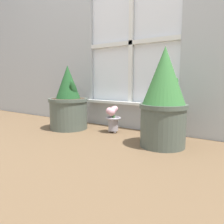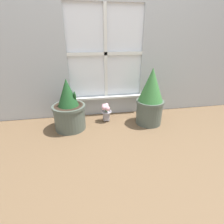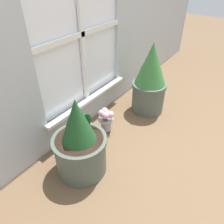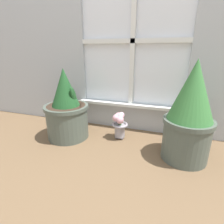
{
  "view_description": "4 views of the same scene",
  "coord_description": "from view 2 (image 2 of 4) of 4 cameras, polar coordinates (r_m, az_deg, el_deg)",
  "views": [
    {
      "loc": [
        0.97,
        -1.18,
        0.43
      ],
      "look_at": [
        0.03,
        0.17,
        0.19
      ],
      "focal_mm": 35.0,
      "sensor_mm": 36.0,
      "label": 1
    },
    {
      "loc": [
        -0.29,
        -1.57,
        0.98
      ],
      "look_at": [
        0.03,
        0.25,
        0.13
      ],
      "focal_mm": 28.0,
      "sensor_mm": 36.0,
      "label": 2
    },
    {
      "loc": [
        -1.15,
        -0.55,
        1.19
      ],
      "look_at": [
        -0.07,
        0.21,
        0.25
      ],
      "focal_mm": 35.0,
      "sensor_mm": 36.0,
      "label": 3
    },
    {
      "loc": [
        0.31,
        -0.94,
        0.69
      ],
      "look_at": [
        -0.07,
        0.2,
        0.26
      ],
      "focal_mm": 28.0,
      "sensor_mm": 36.0,
      "label": 4
    }
  ],
  "objects": [
    {
      "name": "ground_plane",
      "position": [
        1.87,
        0.44,
        -6.9
      ],
      "size": [
        10.0,
        10.0,
        0.0
      ],
      "primitive_type": "plane",
      "color": "brown"
    },
    {
      "name": "wall_with_window",
      "position": [
        2.13,
        -2.41,
        32.53
      ],
      "size": [
        4.4,
        0.1,
        2.5
      ],
      "color": "#B2B7BC",
      "rests_on": "ground_plane"
    },
    {
      "name": "potted_plant_left",
      "position": [
        1.92,
        -13.86,
        0.85
      ],
      "size": [
        0.35,
        0.35,
        0.56
      ],
      "color": "#4C564C",
      "rests_on": "ground_plane"
    },
    {
      "name": "potted_plant_right",
      "position": [
        1.99,
        12.43,
        4.45
      ],
      "size": [
        0.31,
        0.31,
        0.64
      ],
      "color": "#4C564C",
      "rests_on": "ground_plane"
    },
    {
      "name": "flower_vase",
      "position": [
        2.05,
        -1.98,
        0.34
      ],
      "size": [
        0.13,
        0.13,
        0.22
      ],
      "color": "#99939E",
      "rests_on": "ground_plane"
    }
  ]
}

